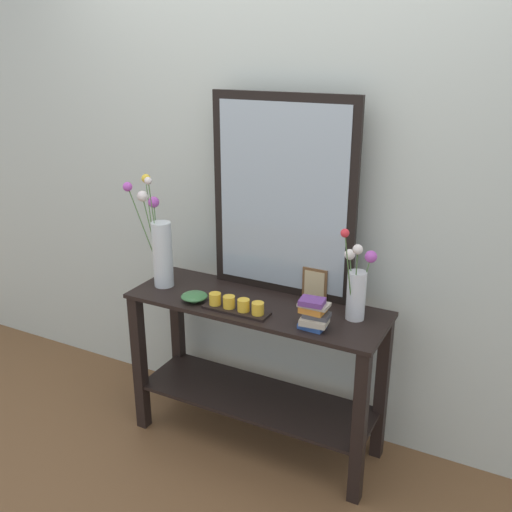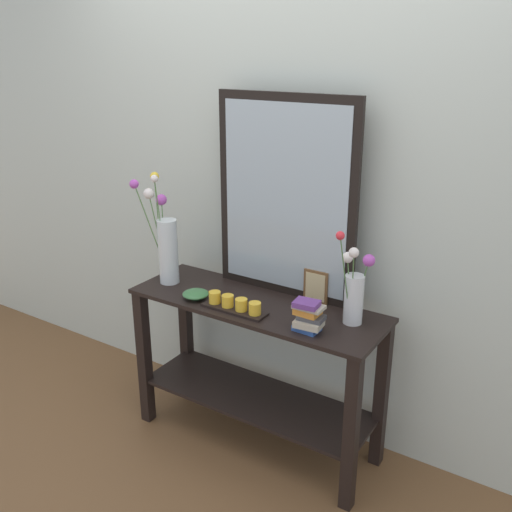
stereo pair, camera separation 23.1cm
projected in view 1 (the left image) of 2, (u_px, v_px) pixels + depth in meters
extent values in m
cube|color=brown|center=(256.00, 440.00, 2.97)|extent=(7.00, 6.00, 0.02)
cube|color=beige|center=(287.00, 169.00, 2.77)|extent=(6.40, 0.08, 2.70)
cube|color=black|center=(256.00, 305.00, 2.70)|extent=(1.24, 0.42, 0.02)
cube|color=black|center=(256.00, 398.00, 2.88)|extent=(1.18, 0.38, 0.02)
cube|color=black|center=(140.00, 363.00, 2.94)|extent=(0.06, 0.06, 0.75)
cube|color=black|center=(359.00, 429.00, 2.44)|extent=(0.06, 0.06, 0.75)
cube|color=black|center=(178.00, 335.00, 3.23)|extent=(0.06, 0.06, 0.75)
cube|color=black|center=(382.00, 389.00, 2.73)|extent=(0.06, 0.06, 0.75)
cube|color=black|center=(283.00, 198.00, 2.66)|extent=(0.72, 0.03, 0.95)
cube|color=#9EADB7|center=(281.00, 198.00, 2.65)|extent=(0.64, 0.00, 0.87)
cylinder|color=silver|center=(163.00, 255.00, 2.84)|extent=(0.10, 0.10, 0.33)
cylinder|color=#4C753D|center=(157.00, 242.00, 2.86)|extent=(0.08, 0.08, 0.39)
sphere|color=#B24CB7|center=(154.00, 202.00, 2.85)|extent=(0.06, 0.06, 0.06)
cylinder|color=#4C753D|center=(146.00, 236.00, 2.79)|extent=(0.11, 0.10, 0.50)
sphere|color=#B24CB7|center=(128.00, 187.00, 2.69)|extent=(0.04, 0.04, 0.04)
cylinder|color=#4C753D|center=(156.00, 233.00, 2.79)|extent=(0.04, 0.03, 0.52)
sphere|color=silver|center=(148.00, 181.00, 2.70)|extent=(0.04, 0.04, 0.04)
cylinder|color=#4C753D|center=(153.00, 231.00, 2.86)|extent=(0.12, 0.10, 0.50)
sphere|color=yellow|center=(146.00, 178.00, 2.84)|extent=(0.05, 0.05, 0.05)
cylinder|color=#4C753D|center=(153.00, 240.00, 2.81)|extent=(0.07, 0.04, 0.45)
sphere|color=silver|center=(142.00, 196.00, 2.73)|extent=(0.05, 0.05, 0.05)
cylinder|color=silver|center=(356.00, 295.00, 2.51)|extent=(0.08, 0.08, 0.22)
cylinder|color=#4C753D|center=(363.00, 287.00, 2.49)|extent=(0.05, 0.05, 0.27)
sphere|color=#B24CB7|center=(371.00, 257.00, 2.45)|extent=(0.05, 0.05, 0.05)
cylinder|color=#4C753D|center=(356.00, 283.00, 2.46)|extent=(0.02, 0.06, 0.33)
sphere|color=silver|center=(358.00, 249.00, 2.38)|extent=(0.04, 0.04, 0.04)
cylinder|color=#4C753D|center=(349.00, 276.00, 2.43)|extent=(0.03, 0.09, 0.40)
sphere|color=red|center=(345.00, 233.00, 2.33)|extent=(0.04, 0.04, 0.04)
cylinder|color=#4C753D|center=(352.00, 284.00, 2.50)|extent=(0.04, 0.01, 0.28)
sphere|color=silver|center=(350.00, 254.00, 2.46)|extent=(0.05, 0.05, 0.05)
cube|color=black|center=(236.00, 310.00, 2.61)|extent=(0.32, 0.09, 0.01)
cylinder|color=gold|center=(215.00, 299.00, 2.65)|extent=(0.06, 0.06, 0.05)
cylinder|color=gold|center=(229.00, 302.00, 2.62)|extent=(0.06, 0.06, 0.05)
cylinder|color=gold|center=(243.00, 305.00, 2.58)|extent=(0.06, 0.06, 0.05)
cylinder|color=gold|center=(258.00, 308.00, 2.55)|extent=(0.06, 0.06, 0.05)
cube|color=brown|center=(315.00, 284.00, 2.71)|extent=(0.12, 0.01, 0.16)
cube|color=#CAB381|center=(314.00, 285.00, 2.70)|extent=(0.10, 0.00, 0.13)
cylinder|color=#38703D|center=(195.00, 300.00, 2.72)|extent=(0.05, 0.05, 0.01)
ellipsoid|color=#38703D|center=(194.00, 296.00, 2.71)|extent=(0.13, 0.13, 0.03)
cube|color=#2D519E|center=(312.00, 326.00, 2.46)|extent=(0.11, 0.08, 0.02)
cube|color=#B2A893|center=(314.00, 321.00, 2.44)|extent=(0.12, 0.10, 0.03)
cube|color=#424247|center=(317.00, 315.00, 2.44)|extent=(0.12, 0.08, 0.02)
cube|color=orange|center=(313.00, 309.00, 2.44)|extent=(0.10, 0.08, 0.03)
cube|color=#B2A893|center=(314.00, 305.00, 2.43)|extent=(0.13, 0.08, 0.01)
cube|color=#663884|center=(312.00, 302.00, 2.41)|extent=(0.11, 0.09, 0.02)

